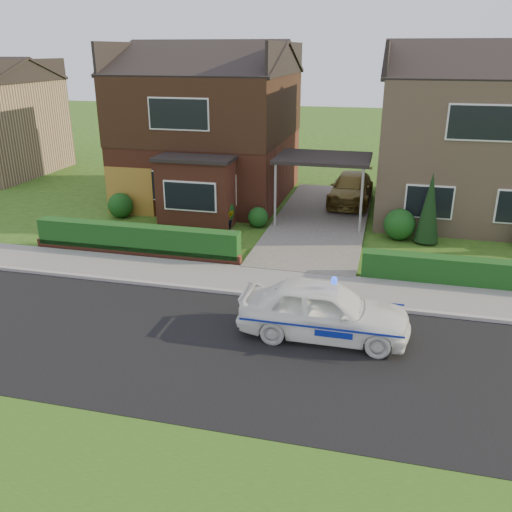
% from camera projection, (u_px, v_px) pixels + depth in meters
% --- Properties ---
extents(ground, '(120.00, 120.00, 0.00)m').
position_uv_depth(ground, '(261.00, 353.00, 13.03)').
color(ground, '#2B5115').
rests_on(ground, ground).
extents(road, '(60.00, 6.00, 0.02)m').
position_uv_depth(road, '(261.00, 353.00, 13.03)').
color(road, black).
rests_on(road, ground).
extents(kerb, '(60.00, 0.16, 0.12)m').
position_uv_depth(kerb, '(285.00, 298.00, 15.78)').
color(kerb, '#9E9993').
rests_on(kerb, ground).
extents(sidewalk, '(60.00, 2.00, 0.10)m').
position_uv_depth(sidewalk, '(291.00, 284.00, 16.73)').
color(sidewalk, slate).
rests_on(sidewalk, ground).
extents(driveway, '(3.80, 12.00, 0.12)m').
position_uv_depth(driveway, '(321.00, 220.00, 22.98)').
color(driveway, '#666059').
rests_on(driveway, ground).
extents(house_left, '(7.50, 9.53, 7.25)m').
position_uv_depth(house_left, '(210.00, 118.00, 25.57)').
color(house_left, brown).
rests_on(house_left, ground).
extents(house_right, '(7.50, 8.06, 7.25)m').
position_uv_depth(house_right, '(469.00, 129.00, 23.11)').
color(house_right, tan).
rests_on(house_right, ground).
extents(carport_link, '(3.80, 3.00, 2.77)m').
position_uv_depth(carport_link, '(323.00, 159.00, 22.01)').
color(carport_link, black).
rests_on(carport_link, ground).
extents(garage_door, '(2.20, 0.10, 2.10)m').
position_uv_depth(garage_door, '(130.00, 192.00, 23.54)').
color(garage_door, '#9A6221').
rests_on(garage_door, ground).
extents(dwarf_wall, '(7.70, 0.25, 0.36)m').
position_uv_depth(dwarf_wall, '(136.00, 251.00, 19.07)').
color(dwarf_wall, brown).
rests_on(dwarf_wall, ground).
extents(hedge_left, '(7.50, 0.55, 0.90)m').
position_uv_depth(hedge_left, '(138.00, 255.00, 19.27)').
color(hedge_left, '#113813').
rests_on(hedge_left, ground).
extents(hedge_right, '(7.50, 0.55, 0.80)m').
position_uv_depth(hedge_right, '(485.00, 288.00, 16.58)').
color(hedge_right, '#113813').
rests_on(hedge_right, ground).
extents(shrub_left_far, '(1.08, 1.08, 1.08)m').
position_uv_depth(shrub_left_far, '(120.00, 205.00, 23.36)').
color(shrub_left_far, '#113813').
rests_on(shrub_left_far, ground).
extents(shrub_left_mid, '(1.32, 1.32, 1.32)m').
position_uv_depth(shrub_left_mid, '(218.00, 211.00, 22.12)').
color(shrub_left_mid, '#113813').
rests_on(shrub_left_mid, ground).
extents(shrub_left_near, '(0.84, 0.84, 0.84)m').
position_uv_depth(shrub_left_near, '(258.00, 217.00, 22.12)').
color(shrub_left_near, '#113813').
rests_on(shrub_left_near, ground).
extents(shrub_right_near, '(1.20, 1.20, 1.20)m').
position_uv_depth(shrub_right_near, '(399.00, 224.00, 20.62)').
color(shrub_right_near, '#113813').
rests_on(shrub_right_near, ground).
extents(conifer_a, '(0.90, 0.90, 2.60)m').
position_uv_depth(conifer_a, '(429.00, 210.00, 19.96)').
color(conifer_a, black).
rests_on(conifer_a, ground).
extents(police_car, '(3.93, 4.28, 1.62)m').
position_uv_depth(police_car, '(324.00, 310.00, 13.56)').
color(police_car, white).
rests_on(police_car, ground).
extents(driveway_car, '(1.95, 4.57, 1.31)m').
position_uv_depth(driveway_car, '(351.00, 189.00, 25.17)').
color(driveway_car, brown).
rests_on(driveway_car, driveway).
extents(potted_plant_a, '(0.43, 0.29, 0.80)m').
position_uv_depth(potted_plant_a, '(65.00, 232.00, 20.35)').
color(potted_plant_a, gray).
rests_on(potted_plant_a, ground).
extents(potted_plant_b, '(0.56, 0.52, 0.81)m').
position_uv_depth(potted_plant_b, '(229.00, 220.00, 21.83)').
color(potted_plant_b, gray).
rests_on(potted_plant_b, ground).
extents(potted_plant_c, '(0.53, 0.53, 0.81)m').
position_uv_depth(potted_plant_c, '(236.00, 241.00, 19.43)').
color(potted_plant_c, gray).
rests_on(potted_plant_c, ground).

